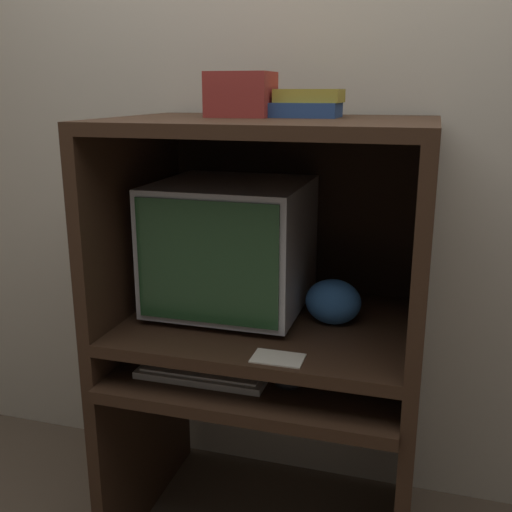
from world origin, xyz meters
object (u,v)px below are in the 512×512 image
(crt_monitor, at_px, (232,245))
(storage_box, at_px, (241,95))
(keyboard, at_px, (204,372))
(mouse, at_px, (288,383))
(snack_bag, at_px, (333,302))
(book_stack, at_px, (308,103))

(crt_monitor, height_order, storage_box, storage_box)
(crt_monitor, distance_m, keyboard, 0.40)
(crt_monitor, height_order, keyboard, crt_monitor)
(mouse, relative_size, snack_bag, 0.44)
(crt_monitor, distance_m, book_stack, 0.49)
(keyboard, height_order, snack_bag, snack_bag)
(crt_monitor, height_order, mouse, crt_monitor)
(book_stack, relative_size, storage_box, 1.08)
(mouse, bearing_deg, keyboard, 178.48)
(snack_bag, bearing_deg, mouse, -113.41)
(keyboard, height_order, storage_box, storage_box)
(mouse, xyz_separation_m, snack_bag, (0.09, 0.21, 0.18))
(crt_monitor, bearing_deg, mouse, -44.84)
(keyboard, bearing_deg, storage_box, 79.21)
(storage_box, bearing_deg, mouse, -49.31)
(crt_monitor, relative_size, keyboard, 1.20)
(crt_monitor, xyz_separation_m, keyboard, (-0.01, -0.24, -0.33))
(crt_monitor, bearing_deg, keyboard, -92.91)
(snack_bag, bearing_deg, keyboard, -149.98)
(crt_monitor, relative_size, mouse, 6.22)
(crt_monitor, distance_m, mouse, 0.47)
(crt_monitor, distance_m, snack_bag, 0.36)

